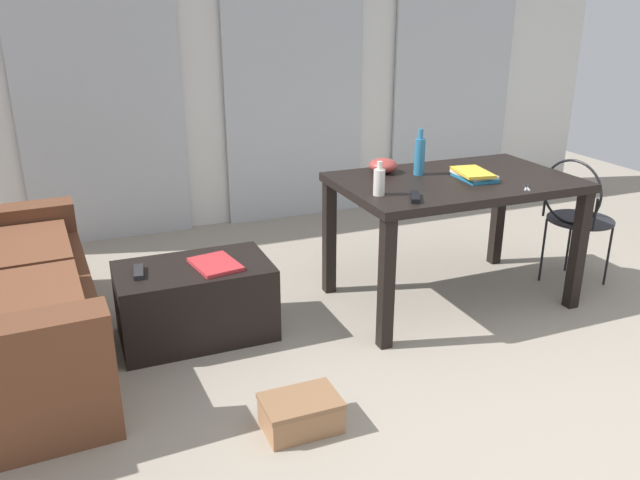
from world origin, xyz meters
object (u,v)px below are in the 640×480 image
Objects in this scene: coffee_table at (195,301)px; bottle_near at (379,181)px; bowl at (383,166)px; magazine at (215,264)px; bottle_far at (420,156)px; tv_remote_on_table at (415,197)px; wire_chair at (576,209)px; craft_table at (454,195)px; scissors at (526,187)px; shoebox at (301,413)px; tv_remote_primary at (139,272)px; book_stack at (474,175)px.

coffee_table is 1.21m from bottle_near.
coffee_table is at bearing -172.62° from bowl.
bowl is at bearing 0.52° from magazine.
tv_remote_on_table is (-0.28, -0.45, -0.10)m from bottle_far.
wire_chair is 1.33m from tv_remote_on_table.
craft_table is 0.46m from bowl.
shoebox is at bearing -160.36° from scissors.
bottle_far reaches higher than tv_remote_primary.
bottle_far is 0.82× the size of shoebox.
wire_chair is 2.56× the size of shoebox.
bottle_near reaches higher than bowl.
coffee_table is 1.05m from shoebox.
tv_remote_primary is at bearing -179.80° from coffee_table.
magazine is at bearing 174.91° from wire_chair.
tv_remote_on_table is at bearing -9.02° from tv_remote_primary.
scissors is (0.70, -0.04, -0.01)m from tv_remote_on_table.
book_stack is (0.43, -0.33, -0.02)m from bowl.
wire_chair is 4.99× the size of tv_remote_primary.
bottle_near is at bearing -120.15° from bowl.
craft_table is at bearing -4.49° from coffee_table.
tv_remote_on_table is at bearing -20.05° from coffee_table.
wire_chair is at bearing 34.46° from tv_remote_on_table.
scissors is at bearing 24.43° from tv_remote_on_table.
tv_remote_on_table is 0.52× the size of shoebox.
book_stack is 1.73× the size of tv_remote_primary.
tv_remote_primary is (-1.27, 0.27, -0.43)m from bottle_near.
wire_chair is 2.31m from magazine.
bottle_far is 1.59× the size of bowl.
bottle_far reaches higher than tv_remote_on_table.
tv_remote_on_table reaches higher than scissors.
bottle_near is 1.07× the size of tv_remote_primary.
bottle_far is at bearing 1.49° from coffee_table.
tv_remote_on_table is 1.01× the size of tv_remote_primary.
tv_remote_primary is at bearing 117.80° from shoebox.
coffee_table is 0.96× the size of wire_chair.
tv_remote_primary is at bearing -173.96° from bowl.
craft_table is 7.95× the size of tv_remote_on_table.
scissors is at bearing -23.03° from magazine.
scissors is 1.82m from shoebox.
bottle_far is (1.41, 0.04, 0.69)m from coffee_table.
wire_chair is at bearing -19.09° from bowl.
bottle_far reaches higher than craft_table.
tv_remote_on_table is (0.14, -0.14, -0.06)m from bottle_near.
coffee_table is at bearing 149.01° from magazine.
bottle_near is at bearing 161.71° from tv_remote_on_table.
magazine is at bearing -21.16° from coffee_table.
book_stack is at bearing -14.61° from magazine.
wire_chair is at bearing 19.35° from shoebox.
craft_table is (1.57, -0.12, 0.48)m from coffee_table.
bottle_far is 0.54m from tv_remote_on_table.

